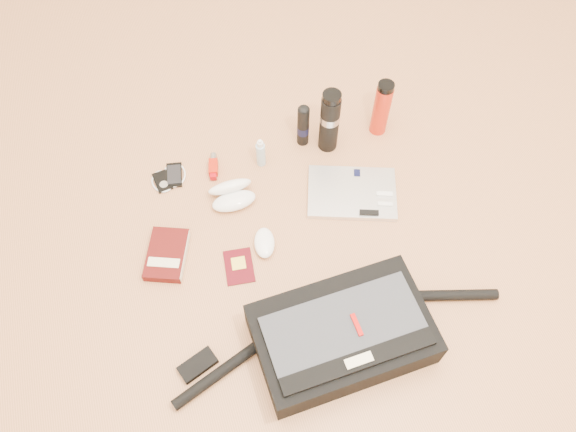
{
  "coord_description": "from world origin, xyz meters",
  "views": [
    {
      "loc": [
        -0.31,
        -0.76,
        1.61
      ],
      "look_at": [
        -0.01,
        0.13,
        0.06
      ],
      "focal_mm": 35.0,
      "sensor_mm": 36.0,
      "label": 1
    }
  ],
  "objects_px": {
    "laptop": "(352,193)",
    "thermos_black": "(330,121)",
    "messenger_bag": "(341,335)",
    "thermos_red": "(382,108)",
    "book": "(167,255)"
  },
  "relations": [
    {
      "from": "laptop",
      "to": "thermos_black",
      "type": "xyz_separation_m",
      "value": [
        -0.0,
        0.23,
        0.12
      ]
    },
    {
      "from": "messenger_bag",
      "to": "laptop",
      "type": "distance_m",
      "value": 0.53
    },
    {
      "from": "laptop",
      "to": "thermos_black",
      "type": "distance_m",
      "value": 0.26
    },
    {
      "from": "book",
      "to": "thermos_red",
      "type": "xyz_separation_m",
      "value": [
        0.85,
        0.28,
        0.1
      ]
    },
    {
      "from": "laptop",
      "to": "thermos_red",
      "type": "xyz_separation_m",
      "value": [
        0.2,
        0.24,
        0.1
      ]
    },
    {
      "from": "laptop",
      "to": "book",
      "type": "bearing_deg",
      "value": -156.03
    },
    {
      "from": "laptop",
      "to": "book",
      "type": "relative_size",
      "value": 1.66
    },
    {
      "from": "messenger_bag",
      "to": "book",
      "type": "distance_m",
      "value": 0.61
    },
    {
      "from": "laptop",
      "to": "book",
      "type": "xyz_separation_m",
      "value": [
        -0.65,
        -0.04,
        0.01
      ]
    },
    {
      "from": "book",
      "to": "messenger_bag",
      "type": "bearing_deg",
      "value": -23.21
    },
    {
      "from": "laptop",
      "to": "thermos_red",
      "type": "distance_m",
      "value": 0.33
    },
    {
      "from": "messenger_bag",
      "to": "thermos_red",
      "type": "xyz_separation_m",
      "value": [
        0.43,
        0.71,
        0.05
      ]
    },
    {
      "from": "book",
      "to": "thermos_red",
      "type": "bearing_deg",
      "value": 40.8
    },
    {
      "from": "thermos_black",
      "to": "laptop",
      "type": "bearing_deg",
      "value": -88.77
    },
    {
      "from": "laptop",
      "to": "thermos_black",
      "type": "relative_size",
      "value": 1.35
    }
  ]
}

